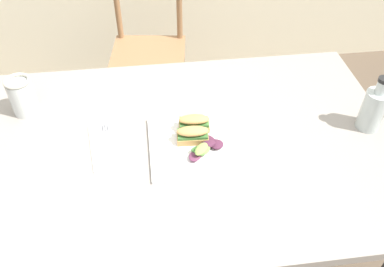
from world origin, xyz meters
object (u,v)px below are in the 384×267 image
chair_wooden_far (149,50)px  sandwich_half_back (194,123)px  mason_jar_iced_tea (23,97)px  plate_lunch (194,145)px  bottle_cold_brew (372,111)px  dining_table (184,166)px  sandwich_half_front (193,135)px  fork_on_napkin (107,141)px

chair_wooden_far → sandwich_half_back: size_ratio=8.40×
sandwich_half_back → mason_jar_iced_tea: size_ratio=0.77×
chair_wooden_far → plate_lunch: (0.11, -1.07, 0.30)m
chair_wooden_far → bottle_cold_brew: bearing=-56.3°
dining_table → mason_jar_iced_tea: (-0.52, 0.23, 0.17)m
bottle_cold_brew → dining_table: bearing=180.0°
sandwich_half_front → sandwich_half_back: size_ratio=1.00×
plate_lunch → sandwich_half_front: bearing=93.9°
plate_lunch → mason_jar_iced_tea: size_ratio=2.07×
chair_wooden_far → fork_on_napkin: chair_wooden_far is taller
dining_table → sandwich_half_back: 0.16m
dining_table → fork_on_napkin: (-0.24, 0.03, 0.12)m
dining_table → sandwich_half_front: size_ratio=13.45×
plate_lunch → sandwich_half_back: size_ratio=2.69×
chair_wooden_far → mason_jar_iced_tea: (-0.44, -0.82, 0.35)m
dining_table → fork_on_napkin: 0.27m
bottle_cold_brew → chair_wooden_far: bearing=123.7°
dining_table → bottle_cold_brew: 0.64m
sandwich_half_back → mason_jar_iced_tea: mason_jar_iced_tea is taller
chair_wooden_far → bottle_cold_brew: (0.70, -1.05, 0.36)m
chair_wooden_far → plate_lunch: bearing=-84.1°
chair_wooden_far → sandwich_half_front: size_ratio=8.40×
sandwich_half_front → mason_jar_iced_tea: mason_jar_iced_tea is taller
sandwich_half_back → sandwich_half_front: bearing=-102.2°
dining_table → sandwich_half_back: sandwich_half_back is taller
fork_on_napkin → mason_jar_iced_tea: 0.34m
fork_on_napkin → dining_table: bearing=-8.1°
dining_table → mason_jar_iced_tea: 0.59m
sandwich_half_front → fork_on_napkin: 0.28m
sandwich_half_back → mason_jar_iced_tea: 0.59m
sandwich_half_back → chair_wooden_far: bearing=97.0°
sandwich_half_front → fork_on_napkin: size_ratio=0.56×
chair_wooden_far → mason_jar_iced_tea: size_ratio=6.47×
chair_wooden_far → bottle_cold_brew: bottle_cold_brew is taller
mason_jar_iced_tea → fork_on_napkin: bearing=-34.3°
plate_lunch → bottle_cold_brew: bearing=2.2°
dining_table → sandwich_half_front: sandwich_half_front is taller
bottle_cold_brew → mason_jar_iced_tea: 1.16m
sandwich_half_back → mason_jar_iced_tea: bearing=162.5°
sandwich_half_back → dining_table: bearing=-130.7°
dining_table → fork_on_napkin: fork_on_napkin is taller
dining_table → fork_on_napkin: bearing=171.9°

